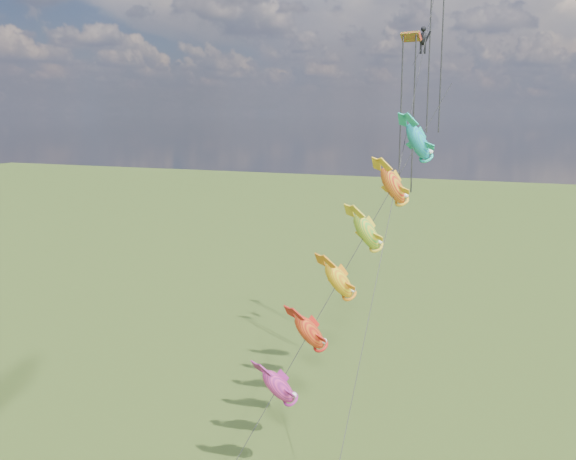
% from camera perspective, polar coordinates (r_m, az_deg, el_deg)
% --- Properties ---
extents(fish_windsock_rig, '(7.17, 14.37, 18.05)m').
position_cam_1_polar(fish_windsock_rig, '(29.20, 5.76, -2.39)').
color(fish_windsock_rig, brown).
rests_on(fish_windsock_rig, ground).
extents(parafoil_rig, '(1.93, 17.53, 24.45)m').
position_cam_1_polar(parafoil_rig, '(36.30, 11.71, 14.58)').
color(parafoil_rig, brown).
rests_on(parafoil_rig, ground).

